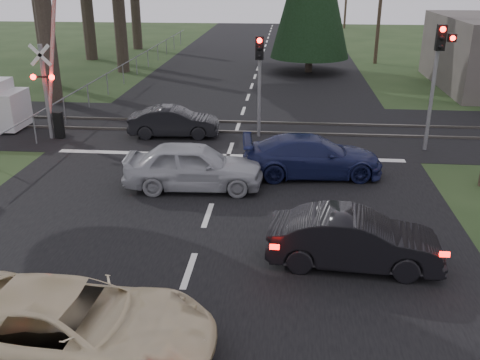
# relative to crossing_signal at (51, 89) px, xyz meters

# --- Properties ---
(ground) EXTENTS (120.00, 120.00, 0.00)m
(ground) POSITION_rel_crossing_signal_xyz_m (7.27, -9.79, -2.06)
(ground) COLOR #223719
(ground) RESTS_ON ground
(road) EXTENTS (14.00, 100.00, 0.01)m
(road) POSITION_rel_crossing_signal_xyz_m (7.27, 0.21, -2.05)
(road) COLOR black
(road) RESTS_ON ground
(rail_corridor) EXTENTS (120.00, 8.00, 0.01)m
(rail_corridor) POSITION_rel_crossing_signal_xyz_m (7.27, 2.21, -2.05)
(rail_corridor) COLOR black
(rail_corridor) RESTS_ON ground
(stop_line) EXTENTS (13.00, 0.35, 0.00)m
(stop_line) POSITION_rel_crossing_signal_xyz_m (7.27, -1.59, -2.05)
(stop_line) COLOR silver
(stop_line) RESTS_ON ground
(rail_near) EXTENTS (120.00, 0.12, 0.10)m
(rail_near) POSITION_rel_crossing_signal_xyz_m (7.27, 1.41, -2.01)
(rail_near) COLOR #59544C
(rail_near) RESTS_ON ground
(rail_far) EXTENTS (120.00, 0.12, 0.10)m
(rail_far) POSITION_rel_crossing_signal_xyz_m (7.27, 3.01, -2.01)
(rail_far) COLOR #59544C
(rail_far) RESTS_ON ground
(crossing_signal) EXTENTS (1.62, 0.38, 6.96)m
(crossing_signal) POSITION_rel_crossing_signal_xyz_m (0.00, 0.00, 0.00)
(crossing_signal) COLOR slate
(crossing_signal) RESTS_ON ground
(traffic_signal_right) EXTENTS (0.68, 0.48, 4.70)m
(traffic_signal_right) POSITION_rel_crossing_signal_xyz_m (14.82, -0.31, 1.26)
(traffic_signal_right) COLOR slate
(traffic_signal_right) RESTS_ON ground
(traffic_signal_center) EXTENTS (0.32, 0.48, 4.10)m
(traffic_signal_center) POSITION_rel_crossing_signal_xyz_m (8.27, 0.89, 0.75)
(traffic_signal_center) COLOR slate
(traffic_signal_center) RESTS_ON ground
(fence_left) EXTENTS (0.10, 36.00, 1.20)m
(fence_left) POSITION_rel_crossing_signal_xyz_m (-0.53, 12.71, -2.06)
(fence_left) COLOR slate
(fence_left) RESTS_ON ground
(cream_coupe) EXTENTS (5.28, 2.62, 1.44)m
(cream_coupe) POSITION_rel_crossing_signal_xyz_m (5.76, -12.99, -1.34)
(cream_coupe) COLOR beige
(cream_coupe) RESTS_ON ground
(dark_hatchback) EXTENTS (4.09, 1.68, 1.32)m
(dark_hatchback) POSITION_rel_crossing_signal_xyz_m (11.07, -9.16, -1.40)
(dark_hatchback) COLOR black
(dark_hatchback) RESTS_ON ground
(silver_car) EXTENTS (4.45, 1.98, 1.49)m
(silver_car) POSITION_rel_crossing_signal_xyz_m (6.55, -4.79, -1.31)
(silver_car) COLOR #A2A5AA
(silver_car) RESTS_ON ground
(blue_sedan) EXTENTS (4.85, 2.36, 1.36)m
(blue_sedan) POSITION_rel_crossing_signal_xyz_m (10.31, -3.29, -1.38)
(blue_sedan) COLOR #181E48
(blue_sedan) RESTS_ON ground
(dark_car_far) EXTENTS (3.78, 1.54, 1.22)m
(dark_car_far) POSITION_rel_crossing_signal_xyz_m (4.77, 0.73, -1.45)
(dark_car_far) COLOR black
(dark_car_far) RESTS_ON ground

